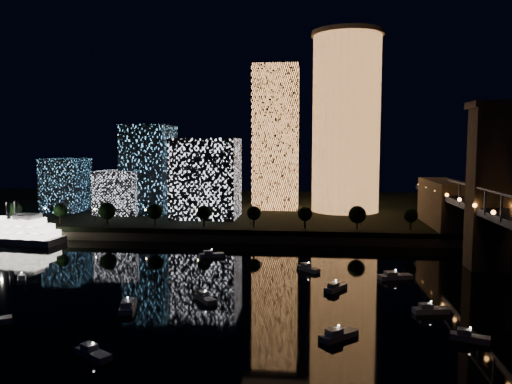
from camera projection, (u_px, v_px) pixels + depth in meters
The scene contains 9 objects.
ground at pixel (253, 317), 108.42m from camera, with size 520.00×520.00×0.00m, color black.
far_bank at pixel (288, 210), 266.47m from camera, with size 420.00×160.00×5.00m, color black.
seawall at pixel (278, 239), 189.40m from camera, with size 420.00×6.00×3.00m, color #6B5E4C.
tower_cylindrical at pixel (346, 123), 238.72m from camera, with size 34.00×34.00×85.16m.
tower_rectangular at pixel (276, 138), 250.81m from camera, with size 22.35×22.35×71.12m, color #E78F49.
midrise_blocks at pixel (154, 177), 232.02m from camera, with size 95.98×39.27×41.40m.
motorboats at pixel (249, 296), 120.51m from camera, with size 114.99×85.60×2.78m.
esplanade_trees at pixel (200, 212), 197.94m from camera, with size 165.63×6.97×8.98m.
street_lamps at pixel (197, 214), 204.27m from camera, with size 132.70×0.70×5.65m.
Camera 1 is at (12.19, -104.59, 37.55)m, focal length 35.00 mm.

